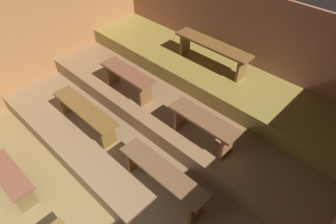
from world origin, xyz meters
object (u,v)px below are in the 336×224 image
(bench_lower_left, at_px, (85,112))
(bench_middle_right, at_px, (203,124))
(bench_middle_left, at_px, (128,77))
(bench_upper_center, at_px, (212,48))
(bench_lower_right, at_px, (163,175))
(bench_floor_left, at_px, (10,178))

(bench_lower_left, bearing_deg, bench_middle_right, 27.29)
(bench_middle_left, relative_size, bench_upper_center, 0.73)
(bench_middle_left, bearing_deg, bench_lower_left, -94.25)
(bench_lower_left, bearing_deg, bench_middle_left, 85.75)
(bench_upper_center, bearing_deg, bench_lower_left, -110.34)
(bench_middle_right, xyz_separation_m, bench_upper_center, (-0.94, 1.39, 0.32))
(bench_middle_left, height_order, bench_middle_right, same)
(bench_upper_center, bearing_deg, bench_middle_left, -119.61)
(bench_middle_left, relative_size, bench_middle_right, 1.00)
(bench_middle_left, bearing_deg, bench_upper_center, 60.39)
(bench_lower_right, relative_size, bench_upper_center, 0.93)
(bench_lower_left, distance_m, bench_middle_right, 2.04)
(bench_floor_left, bearing_deg, bench_middle_left, 90.51)
(bench_floor_left, xyz_separation_m, bench_middle_right, (1.71, 2.39, 0.61))
(bench_lower_right, bearing_deg, bench_middle_left, 152.71)
(bench_middle_left, bearing_deg, bench_middle_right, 0.00)
(bench_floor_left, relative_size, bench_middle_left, 0.92)
(bench_floor_left, height_order, bench_upper_center, bench_upper_center)
(bench_lower_right, relative_size, bench_middle_right, 1.28)
(bench_floor_left, relative_size, bench_middle_right, 0.92)
(bench_middle_right, distance_m, bench_upper_center, 1.71)
(bench_lower_left, bearing_deg, bench_upper_center, 69.66)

